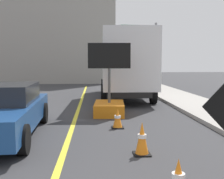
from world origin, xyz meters
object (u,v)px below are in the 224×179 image
object	(u,v)px
box_truck	(125,64)
traffic_cone_far_lane	(118,118)
pickup_car	(2,110)
arrow_board_trailer	(109,102)
traffic_cone_near_sign	(178,179)
highway_guide_sign	(146,44)
traffic_cone_mid_lane	(142,139)

from	to	relation	value
box_truck	traffic_cone_far_lane	size ratio (longest dim) A/B	12.99
pickup_car	traffic_cone_far_lane	size ratio (longest dim) A/B	8.08
arrow_board_trailer	traffic_cone_near_sign	bearing A→B (deg)	-84.62
highway_guide_sign	traffic_cone_mid_lane	xyz separation A→B (m)	(-2.91, -15.09, -3.07)
pickup_car	highway_guide_sign	world-z (taller)	highway_guide_sign
box_truck	pickup_car	distance (m)	8.81
pickup_car	highway_guide_sign	bearing A→B (deg)	64.44
traffic_cone_mid_lane	traffic_cone_far_lane	xyz separation A→B (m)	(-0.31, 2.43, -0.05)
highway_guide_sign	traffic_cone_mid_lane	distance (m)	15.67
arrow_board_trailer	traffic_cone_far_lane	world-z (taller)	arrow_board_trailer
arrow_board_trailer	box_truck	distance (m)	5.08
pickup_car	traffic_cone_near_sign	world-z (taller)	pickup_car
highway_guide_sign	traffic_cone_mid_lane	bearing A→B (deg)	-100.92
pickup_car	traffic_cone_far_lane	bearing A→B (deg)	12.17
box_truck	highway_guide_sign	size ratio (longest dim) A/B	1.56
arrow_board_trailer	highway_guide_sign	world-z (taller)	highway_guide_sign
arrow_board_trailer	traffic_cone_mid_lane	world-z (taller)	arrow_board_trailer
arrow_board_trailer	highway_guide_sign	xyz separation A→B (m)	(3.35, 10.42, 2.94)
arrow_board_trailer	traffic_cone_mid_lane	bearing A→B (deg)	-84.64
box_truck	traffic_cone_near_sign	bearing A→B (deg)	-92.66
box_truck	traffic_cone_mid_lane	distance (m)	9.57
arrow_board_trailer	traffic_cone_mid_lane	size ratio (longest dim) A/B	3.81
traffic_cone_near_sign	pickup_car	bearing A→B (deg)	134.77
traffic_cone_mid_lane	traffic_cone_near_sign	bearing A→B (deg)	-84.56
pickup_car	traffic_cone_near_sign	bearing A→B (deg)	-45.23
arrow_board_trailer	highway_guide_sign	size ratio (longest dim) A/B	0.54
highway_guide_sign	box_truck	bearing A→B (deg)	-111.21
pickup_car	highway_guide_sign	xyz separation A→B (m)	(6.38, 13.34, 2.73)
pickup_car	traffic_cone_far_lane	xyz separation A→B (m)	(3.16, 0.68, -0.40)
traffic_cone_near_sign	traffic_cone_mid_lane	distance (m)	1.94
traffic_cone_near_sign	traffic_cone_far_lane	world-z (taller)	traffic_cone_far_lane
pickup_car	traffic_cone_mid_lane	bearing A→B (deg)	-26.80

